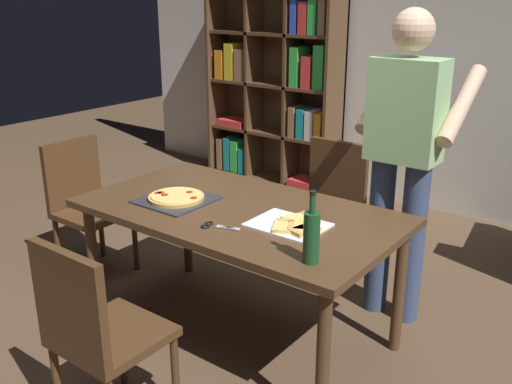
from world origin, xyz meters
TOP-DOWN VIEW (x-y plane):
  - ground_plane at (0.00, 0.00)m, footprint 12.00×12.00m
  - back_wall at (0.00, 2.60)m, footprint 6.40×0.10m
  - dining_table at (0.00, 0.00)m, footprint 1.68×0.93m
  - chair_near_camera at (-0.00, -0.95)m, footprint 0.42×0.42m
  - chair_far_side at (0.00, 0.95)m, footprint 0.42×0.42m
  - chair_left_end at (-1.32, 0.00)m, footprint 0.42×0.42m
  - bookshelf at (-1.44, 2.38)m, footprint 1.40×0.35m
  - person_serving_pizza at (0.58, 0.73)m, footprint 0.55×0.54m
  - pepperoni_pizza_on_tray at (-0.34, -0.11)m, footprint 0.36×0.36m
  - pizza_slices_on_towel at (0.37, -0.04)m, footprint 0.36×0.29m
  - wine_bottle at (0.63, -0.31)m, footprint 0.07×0.07m
  - kitchen_scissors at (0.06, -0.26)m, footprint 0.20×0.11m

SIDE VIEW (x-z plane):
  - ground_plane at x=0.00m, z-range 0.00..0.00m
  - chair_near_camera at x=0.00m, z-range 0.06..0.96m
  - chair_far_side at x=0.00m, z-range 0.06..0.96m
  - chair_left_end at x=-1.32m, z-range 0.06..0.96m
  - dining_table at x=0.00m, z-range 0.30..1.05m
  - kitchen_scissors at x=0.06m, z-range 0.75..0.76m
  - pizza_slices_on_towel at x=0.37m, z-range 0.75..0.78m
  - pepperoni_pizza_on_tray at x=-0.34m, z-range 0.75..0.78m
  - wine_bottle at x=0.63m, z-range 0.71..1.03m
  - bookshelf at x=-1.44m, z-range -0.02..1.93m
  - person_serving_pizza at x=0.58m, z-range 0.12..1.87m
  - back_wall at x=0.00m, z-range 0.00..2.80m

